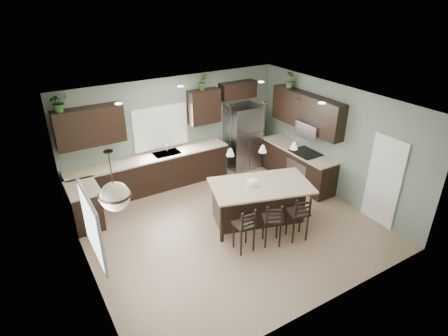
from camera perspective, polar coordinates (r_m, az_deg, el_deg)
ground at (r=8.48m, az=0.82°, el=-8.78°), size 6.00×6.00×0.00m
pantry_door at (r=8.82m, az=23.17°, el=-1.89°), size 0.04×0.82×2.04m
window_back at (r=9.79m, az=-9.65°, el=6.13°), size 1.35×0.02×1.00m
window_left at (r=6.11m, az=-19.57°, el=-8.46°), size 0.02×1.10×1.00m
left_return_cabs at (r=8.83m, az=-20.44°, el=-5.61°), size 0.60×0.90×0.90m
left_return_countertop at (r=8.61m, az=-20.80°, el=-2.91°), size 0.66×0.96×0.04m
back_lower_cabs at (r=9.84m, az=-10.95°, el=-0.88°), size 4.20×0.60×0.90m
back_countertop at (r=9.62m, az=-11.15°, el=1.56°), size 4.20×0.66×0.04m
sink_inset at (r=9.76m, az=-8.70°, el=2.23°), size 0.70×0.45×0.01m
faucet at (r=9.68m, az=-8.69°, el=2.95°), size 0.02×0.02×0.28m
back_upper_left at (r=9.08m, az=-19.76°, el=5.96°), size 1.55×0.34×0.90m
back_upper_right at (r=10.00m, az=-3.04°, el=9.32°), size 0.85×0.34×0.90m
fridge_header at (r=10.43m, az=2.11°, el=11.78°), size 1.05×0.34×0.45m
right_lower_cabs at (r=10.29m, az=11.12°, el=0.35°), size 0.60×2.35×0.90m
right_countertop at (r=10.08m, az=11.26°, el=2.72°), size 0.66×2.35×0.04m
cooktop at (r=9.89m, az=12.32°, el=2.30°), size 0.58×0.75×0.02m
wall_oven_front at (r=9.92m, az=10.83°, el=-0.65°), size 0.01×0.72×0.60m
right_upper_cabs at (r=9.82m, az=12.45°, el=8.41°), size 0.34×2.35×0.90m
microwave at (r=9.73m, az=13.10°, el=5.67°), size 0.40×0.75×0.40m
refrigerator at (r=10.73m, az=2.88°, el=4.74°), size 0.90×0.74×1.85m
kitchen_island at (r=8.45m, az=5.51°, el=-5.29°), size 2.44×1.82×0.92m
serving_dish at (r=8.12m, az=4.34°, el=-2.29°), size 0.24×0.24×0.14m
bar_stool_left at (r=7.53m, az=3.05°, el=-9.25°), size 0.39×0.39×1.01m
bar_stool_center at (r=7.75m, az=7.33°, el=-8.33°), size 0.50×0.50×1.00m
bar_stool_right at (r=7.98m, az=11.16°, el=-7.29°), size 0.47×0.47×1.06m
pendant_left at (r=7.47m, az=0.99°, el=5.73°), size 0.17×0.17×1.10m
pendant_center at (r=7.67m, az=6.09°, el=6.15°), size 0.17×0.17×1.10m
pendant_right at (r=7.92m, az=10.89°, el=6.49°), size 0.17×0.17×1.10m
chandelier at (r=5.66m, az=-16.62°, el=-1.88°), size 0.49×0.49×0.97m
plant_back_left at (r=8.78m, az=-23.92°, el=9.16°), size 0.45×0.41×0.43m
plant_back_right at (r=9.78m, az=-3.26°, el=12.99°), size 0.30×0.27×0.44m
plant_right_wall at (r=10.11m, az=10.07°, el=13.04°), size 0.27×0.27×0.43m
room_shell at (r=7.62m, az=0.91°, el=1.70°), size 6.00×6.00×6.00m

